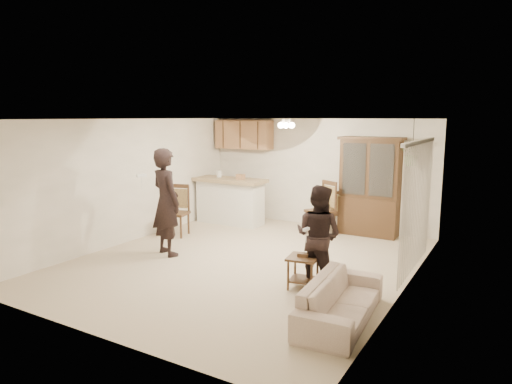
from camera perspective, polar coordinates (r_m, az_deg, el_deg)
The scene contains 23 objects.
floor at distance 8.19m, azimuth -1.46°, elevation -8.67°, with size 6.50×6.50×0.00m, color beige.
ceiling at distance 7.79m, azimuth -1.54°, elevation 9.10°, with size 5.50×6.50×0.02m, color white.
wall_back at distance 10.77m, azimuth 7.64°, elevation 2.43°, with size 5.50×0.02×2.50m, color white.
wall_front at distance 5.46m, azimuth -19.79°, elevation -4.83°, with size 5.50×0.02×2.50m, color white.
wall_left at distance 9.61m, azimuth -15.58°, elevation 1.33°, with size 0.02×6.50×2.50m, color white.
wall_right at distance 6.88m, azimuth 18.39°, elevation -1.90°, with size 0.02×6.50×2.50m, color white.
breakfast_bar at distance 10.96m, azimuth -3.25°, elevation -1.35°, with size 1.60×0.55×1.00m, color white.
bar_top at distance 10.87m, azimuth -3.28°, elevation 1.50°, with size 1.75×0.70×0.08m, color tan.
upper_cabinets at distance 11.41m, azimuth -1.53°, elevation 7.18°, with size 1.50×0.34×0.70m, color brown.
vertical_blinds at distance 7.78m, azimuth 19.43°, elevation -1.81°, with size 0.06×2.30×2.10m, color beige, non-canonical shape.
ceiling_fixture at distance 8.74m, azimuth 3.79°, elevation 8.45°, with size 0.36×0.36×0.20m, color #FFE4BF, non-canonical shape.
hanging_plant at distance 9.23m, azimuth 18.97°, elevation 4.60°, with size 0.43×0.37×0.48m, color #305E25.
plant_cord at distance 9.21m, azimuth 19.08°, elevation 6.61°, with size 0.01×0.01×0.65m, color black.
sofa at distance 5.95m, azimuth 10.57°, elevation -12.22°, with size 1.87×0.73×0.73m, color beige.
adult at distance 8.55m, azimuth -11.15°, elevation -1.85°, with size 0.66×0.43×1.80m, color black.
child at distance 6.96m, azimuth 7.76°, elevation -6.25°, with size 0.66×0.51×1.35m, color black.
china_hutch at distance 10.08m, azimuth 14.04°, elevation 0.59°, with size 1.35×0.53×2.12m.
side_table at distance 6.95m, azimuth 5.89°, elevation -9.88°, with size 0.50×0.50×0.54m.
chair_bar at distance 9.99m, azimuth -9.96°, elevation -3.65°, with size 0.59×0.59×1.10m.
chair_hutch_left at distance 10.00m, azimuth 8.04°, elevation -3.48°, with size 0.71×0.71×1.17m.
chair_hutch_right at distance 10.31m, azimuth 9.29°, elevation -3.47°, with size 0.59×0.59×0.95m.
controller_adult at distance 8.25m, azimuth -14.12°, elevation 2.00°, with size 0.05×0.17×0.05m, color white.
controller_child at distance 6.58m, azimuth 6.30°, elevation -4.66°, with size 0.04×0.13×0.04m, color white.
Camera 1 is at (4.10, -6.62, 2.54)m, focal length 32.00 mm.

